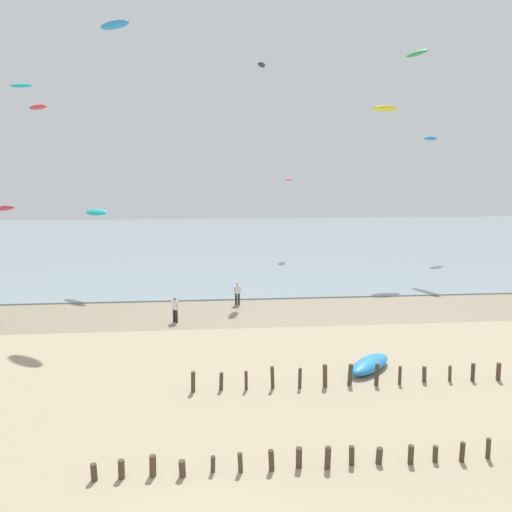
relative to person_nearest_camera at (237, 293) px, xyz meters
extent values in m
cube|color=gray|center=(-2.23, -2.15, -0.91)|extent=(120.00, 7.10, 0.01)
cube|color=#7F939E|center=(-2.23, 36.40, -0.87)|extent=(160.00, 70.00, 0.10)
cylinder|color=#483629|center=(-5.71, -21.08, -0.64)|extent=(0.22, 0.22, 0.57)
cylinder|color=#493A24|center=(-4.85, -21.04, -0.61)|extent=(0.21, 0.23, 0.62)
cylinder|color=#4D3A25|center=(-3.86, -20.99, -0.57)|extent=(0.23, 0.24, 0.71)
cylinder|color=#48392A|center=(-2.90, -21.13, -0.64)|extent=(0.23, 0.23, 0.56)
cylinder|color=#3E392B|center=(-1.91, -20.98, -0.64)|extent=(0.17, 0.18, 0.57)
cylinder|color=#49392C|center=(-1.02, -21.06, -0.58)|extent=(0.19, 0.18, 0.69)
cylinder|color=#453424|center=(0.01, -21.04, -0.56)|extent=(0.22, 0.20, 0.72)
cylinder|color=#49342C|center=(0.95, -20.98, -0.56)|extent=(0.22, 0.24, 0.73)
cylinder|color=#48352B|center=(1.90, -21.11, -0.54)|extent=(0.22, 0.21, 0.77)
cylinder|color=#413726|center=(2.75, -20.98, -0.59)|extent=(0.21, 0.19, 0.67)
cylinder|color=#433A2C|center=(3.71, -20.98, -0.64)|extent=(0.24, 0.23, 0.57)
cylinder|color=#3F3823|center=(4.77, -21.09, -0.59)|extent=(0.20, 0.20, 0.66)
cylinder|color=#463B23|center=(5.65, -21.04, -0.64)|extent=(0.18, 0.20, 0.56)
cylinder|color=#443324|center=(6.56, -21.12, -0.58)|extent=(0.19, 0.18, 0.69)
cylinder|color=#3F3925|center=(7.55, -21.03, -0.55)|extent=(0.19, 0.18, 0.75)
cylinder|color=#483922|center=(-2.77, -14.80, -0.44)|extent=(0.21, 0.19, 0.95)
cylinder|color=#41352C|center=(-1.51, -14.71, -0.51)|extent=(0.20, 0.19, 0.83)
cylinder|color=#4B3127|center=(-0.38, -14.80, -0.47)|extent=(0.15, 0.16, 0.90)
cylinder|color=#463427|center=(0.82, -14.76, -0.39)|extent=(0.21, 0.20, 1.06)
cylinder|color=#3E342A|center=(2.08, -14.83, -0.45)|extent=(0.17, 0.19, 0.95)
cylinder|color=#4C3827|center=(3.26, -14.79, -0.39)|extent=(0.24, 0.23, 1.07)
cylinder|color=#413827|center=(4.47, -14.72, -0.41)|extent=(0.25, 0.22, 1.02)
cylinder|color=#403226|center=(5.70, -14.82, -0.41)|extent=(0.23, 0.24, 1.03)
cylinder|color=#433328|center=(6.81, -14.83, -0.49)|extent=(0.15, 0.17, 0.86)
cylinder|color=#3F3D29|center=(8.05, -14.69, -0.54)|extent=(0.22, 0.20, 0.76)
cylinder|color=#4B3826|center=(9.29, -14.72, -0.54)|extent=(0.18, 0.15, 0.76)
cylinder|color=#3E3529|center=(10.40, -14.76, -0.49)|extent=(0.20, 0.22, 0.86)
cylinder|color=#4C3829|center=(11.65, -14.81, -0.49)|extent=(0.23, 0.22, 0.85)
cylinder|color=#232328|center=(0.11, 0.03, -0.48)|extent=(0.16, 0.16, 0.88)
cylinder|color=#232328|center=(-0.11, -0.03, -0.48)|extent=(0.16, 0.16, 0.88)
cube|color=white|center=(0.00, 0.00, 0.26)|extent=(0.41, 0.32, 0.60)
sphere|color=tan|center=(0.00, 0.00, 0.68)|extent=(0.22, 0.22, 0.22)
cylinder|color=white|center=(0.23, 0.07, 0.21)|extent=(0.09, 0.09, 0.52)
cylinder|color=white|center=(-0.23, -0.07, 0.21)|extent=(0.09, 0.09, 0.52)
cylinder|color=#232328|center=(-4.23, -4.15, -0.48)|extent=(0.16, 0.16, 0.88)
cylinder|color=#232328|center=(-4.41, -4.01, -0.48)|extent=(0.16, 0.16, 0.88)
cube|color=white|center=(-4.32, -4.08, 0.26)|extent=(0.42, 0.40, 0.60)
sphere|color=#9E7051|center=(-4.32, -4.08, 0.68)|extent=(0.22, 0.22, 0.22)
cylinder|color=white|center=(-4.13, -4.23, 0.21)|extent=(0.09, 0.09, 0.52)
cylinder|color=white|center=(-4.51, -3.93, 0.21)|extent=(0.09, 0.09, 0.52)
ellipsoid|color=#2384D1|center=(5.93, -13.12, -0.60)|extent=(3.08, 3.08, 0.64)
ellipsoid|color=black|center=(2.66, 8.56, 18.06)|extent=(1.01, 1.92, 0.30)
ellipsoid|color=#19B2B7|center=(-17.69, 9.19, 16.15)|extent=(2.13, 1.07, 0.47)
ellipsoid|color=#2384D1|center=(23.60, 20.75, 12.83)|extent=(2.59, 2.26, 0.59)
ellipsoid|color=red|center=(-20.68, 22.26, 16.03)|extent=(3.14, 3.13, 0.59)
ellipsoid|color=red|center=(-22.75, 16.21, 5.34)|extent=(1.98, 2.52, 0.69)
ellipsoid|color=#19B2B7|center=(-11.22, 5.47, 5.69)|extent=(2.62, 2.54, 0.72)
ellipsoid|color=yellow|center=(14.63, 11.13, 14.88)|extent=(2.69, 1.28, 0.76)
ellipsoid|color=#E54C99|center=(7.12, 21.57, 8.19)|extent=(1.36, 2.39, 0.50)
ellipsoid|color=green|center=(19.20, 15.25, 20.87)|extent=(2.07, 3.17, 0.80)
ellipsoid|color=#2384D1|center=(-8.43, 1.69, 19.12)|extent=(2.78, 2.51, 0.53)
camera|label=1|loc=(-1.84, -35.93, 8.79)|focal=34.70mm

